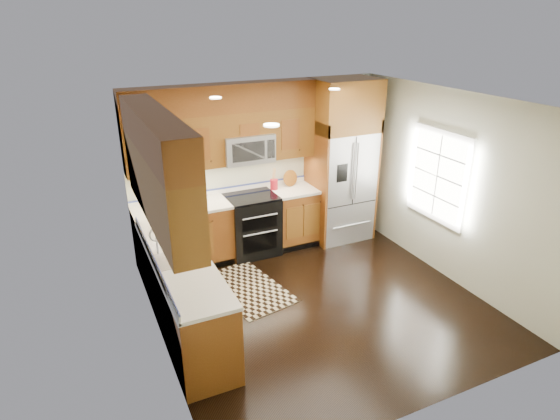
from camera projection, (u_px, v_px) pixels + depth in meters
name	position (u px, v px, depth m)	size (l,w,h in m)	color
ground	(318.00, 302.00, 6.13)	(4.00, 4.00, 0.00)	black
wall_back	(258.00, 166.00, 7.30)	(4.00, 0.02, 2.60)	beige
wall_left	(153.00, 242.00, 4.85)	(0.02, 4.00, 2.60)	beige
wall_right	(449.00, 187.00, 6.40)	(0.02, 4.00, 2.60)	beige
window	(438.00, 176.00, 6.52)	(0.04, 1.10, 1.30)	white
base_cabinets	(205.00, 261.00, 6.23)	(2.85, 3.00, 0.90)	brown
countertop	(211.00, 223.00, 6.20)	(2.86, 3.01, 0.04)	white
upper_cabinets	(199.00, 141.00, 5.81)	(2.85, 3.00, 1.15)	#8E591C
range	(252.00, 225.00, 7.24)	(0.76, 0.67, 0.95)	black
microwave	(247.00, 148.00, 6.89)	(0.76, 0.40, 0.42)	#B2B2B7
refrigerator	(342.00, 161.00, 7.49)	(0.98, 0.75, 2.60)	#B2B2B7
sink_faucet	(176.00, 254.00, 5.26)	(0.54, 0.44, 0.37)	#B2B2B7
rug	(248.00, 288.00, 6.42)	(0.80, 1.33, 0.01)	black
knife_block	(190.00, 196.00, 6.78)	(0.12, 0.15, 0.27)	tan
utensil_crock	(274.00, 182.00, 7.31)	(0.14, 0.14, 0.34)	maroon
cutting_board	(290.00, 185.00, 7.50)	(0.26, 0.26, 0.02)	#8E591C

